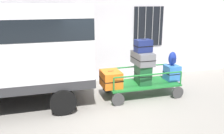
{
  "coord_description": "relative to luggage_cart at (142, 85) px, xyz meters",
  "views": [
    {
      "loc": [
        -1.74,
        -6.07,
        2.92
      ],
      "look_at": [
        0.18,
        0.49,
        1.03
      ],
      "focal_mm": 37.87,
      "sensor_mm": 36.0,
      "label": 1
    }
  ],
  "objects": [
    {
      "name": "suitcase_midleft_bottom",
      "position": [
        0.0,
        -0.02,
        0.37
      ],
      "size": [
        0.46,
        0.69,
        0.6
      ],
      "color": "#194C28",
      "rests_on": "luggage_cart"
    },
    {
      "name": "suitcase_midleft_top",
      "position": [
        0.0,
        0.02,
        1.27
      ],
      "size": [
        0.53,
        0.38,
        0.39
      ],
      "color": "navy",
      "rests_on": "suitcase_midleft_middle"
    },
    {
      "name": "luggage_cart",
      "position": [
        0.0,
        0.0,
        0.0
      ],
      "size": [
        2.33,
        1.13,
        0.43
      ],
      "color": "#1E722D",
      "rests_on": "ground"
    },
    {
      "name": "suitcase_left_bottom",
      "position": [
        -1.05,
        -0.03,
        0.31
      ],
      "size": [
        0.58,
        0.72,
        0.49
      ],
      "color": "orange",
      "rests_on": "luggage_cart"
    },
    {
      "name": "ground_plane",
      "position": [
        -1.19,
        -0.49,
        -0.35
      ],
      "size": [
        40.0,
        40.0,
        0.0
      ],
      "primitive_type": "plane",
      "color": "gray"
    },
    {
      "name": "building_wall",
      "position": [
        -1.19,
        2.04,
        2.14
      ],
      "size": [
        12.0,
        0.38,
        5.0
      ],
      "color": "silver",
      "rests_on": "ground"
    },
    {
      "name": "cart_railing",
      "position": [
        0.0,
        0.0,
        0.43
      ],
      "size": [
        2.22,
        0.99,
        0.43
      ],
      "color": "#1E722D",
      "rests_on": "luggage_cart"
    },
    {
      "name": "suitcase_center_bottom",
      "position": [
        1.05,
        0.0,
        0.32
      ],
      "size": [
        0.44,
        0.47,
        0.5
      ],
      "color": "#3372C6",
      "rests_on": "luggage_cart"
    },
    {
      "name": "backpack",
      "position": [
        1.05,
        0.03,
        0.79
      ],
      "size": [
        0.27,
        0.22,
        0.44
      ],
      "color": "navy",
      "rests_on": "suitcase_center_bottom"
    },
    {
      "name": "suitcase_midleft_middle",
      "position": [
        0.0,
        0.04,
        0.87
      ],
      "size": [
        0.51,
        0.86,
        0.4
      ],
      "color": "slate",
      "rests_on": "suitcase_midleft_bottom"
    }
  ]
}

